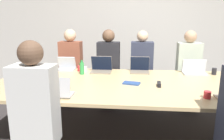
# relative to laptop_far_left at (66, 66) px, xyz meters

# --- Properties ---
(ground_plane) EXTENTS (24.00, 24.00, 0.00)m
(ground_plane) POSITION_rel_laptop_far_left_xyz_m (1.10, -0.68, -0.82)
(ground_plane) COLOR #383333
(curtain_wall) EXTENTS (12.00, 0.06, 2.80)m
(curtain_wall) POSITION_rel_laptop_far_left_xyz_m (1.10, 1.49, 0.58)
(curtain_wall) COLOR beige
(curtain_wall) RESTS_ON ground_plane
(conference_table) EXTENTS (3.75, 1.62, 0.75)m
(conference_table) POSITION_rel_laptop_far_left_xyz_m (1.10, -0.68, -0.11)
(conference_table) COLOR #D6B77F
(conference_table) RESTS_ON ground_plane
(laptop_far_left) EXTENTS (0.31, 0.23, 0.23)m
(laptop_far_left) POSITION_rel_laptop_far_left_xyz_m (0.00, 0.00, 0.00)
(laptop_far_left) COLOR #B7B7BC
(laptop_far_left) RESTS_ON conference_table
(person_far_left) EXTENTS (0.40, 0.24, 1.42)m
(person_far_left) POSITION_rel_laptop_far_left_xyz_m (-0.02, 0.35, -0.12)
(person_far_left) COLOR #2D2D38
(person_far_left) RESTS_ON ground_plane
(cup_far_left) EXTENTS (0.09, 0.09, 0.09)m
(cup_far_left) POSITION_rel_laptop_far_left_xyz_m (0.26, -0.07, -0.02)
(cup_far_left) COLOR red
(cup_far_left) RESTS_ON conference_table
(laptop_far_right) EXTENTS (0.37, 0.22, 0.23)m
(laptop_far_right) POSITION_rel_laptop_far_left_xyz_m (2.11, -0.07, 0.00)
(laptop_far_right) COLOR #B7B7BC
(laptop_far_right) RESTS_ON conference_table
(person_far_right) EXTENTS (0.40, 0.24, 1.41)m
(person_far_right) POSITION_rel_laptop_far_left_xyz_m (2.11, 0.34, -0.13)
(person_far_right) COLOR #2D2D38
(person_far_right) RESTS_ON ground_plane
(cup_far_right) EXTENTS (0.07, 0.07, 0.10)m
(cup_far_right) POSITION_rel_laptop_far_left_xyz_m (2.40, -0.09, -0.01)
(cup_far_right) COLOR #232328
(cup_far_right) RESTS_ON conference_table
(laptop_near_left) EXTENTS (0.32, 0.23, 0.23)m
(laptop_near_left) POSITION_rel_laptop_far_left_xyz_m (0.31, -1.31, 0.00)
(laptop_near_left) COLOR #B7B7BC
(laptop_near_left) RESTS_ON conference_table
(person_near_left) EXTENTS (0.40, 0.24, 1.42)m
(person_near_left) POSITION_rel_laptop_far_left_xyz_m (0.25, -1.75, -0.12)
(person_near_left) COLOR #2D2D38
(person_near_left) RESTS_ON ground_plane
(cup_near_left) EXTENTS (0.09, 0.09, 0.09)m
(cup_near_left) POSITION_rel_laptop_far_left_xyz_m (0.08, -1.29, -0.02)
(cup_near_left) COLOR brown
(cup_near_left) RESTS_ON conference_table
(cup_near_right) EXTENTS (0.08, 0.08, 0.08)m
(cup_near_right) POSITION_rel_laptop_far_left_xyz_m (1.96, -1.19, -0.03)
(cup_near_right) COLOR red
(cup_near_right) RESTS_ON conference_table
(laptop_far_midleft) EXTENTS (0.34, 0.27, 0.26)m
(laptop_far_midleft) POSITION_rel_laptop_far_left_xyz_m (0.62, -0.10, 0.01)
(laptop_far_midleft) COLOR gray
(laptop_far_midleft) RESTS_ON conference_table
(person_far_midleft) EXTENTS (0.40, 0.24, 1.42)m
(person_far_midleft) POSITION_rel_laptop_far_left_xyz_m (0.69, 0.31, -0.12)
(person_far_midleft) COLOR #2D2D38
(person_far_midleft) RESTS_ON ground_plane
(cup_far_midleft) EXTENTS (0.08, 0.08, 0.09)m
(cup_far_midleft) POSITION_rel_laptop_far_left_xyz_m (0.34, -0.11, -0.02)
(cup_far_midleft) COLOR white
(cup_far_midleft) RESTS_ON conference_table
(bottle_far_midleft) EXTENTS (0.07, 0.07, 0.23)m
(bottle_far_midleft) POSITION_rel_laptop_far_left_xyz_m (0.34, -0.27, 0.03)
(bottle_far_midleft) COLOR green
(bottle_far_midleft) RESTS_ON conference_table
(laptop_far_center) EXTENTS (0.31, 0.26, 0.26)m
(laptop_far_center) POSITION_rel_laptop_far_left_xyz_m (1.25, -0.05, 0.01)
(laptop_far_center) COLOR gray
(laptop_far_center) RESTS_ON conference_table
(person_far_center) EXTENTS (0.40, 0.24, 1.40)m
(person_far_center) POSITION_rel_laptop_far_left_xyz_m (1.29, 0.41, -0.14)
(person_far_center) COLOR #2D2D38
(person_far_center) RESTS_ON ground_plane
(stapler) EXTENTS (0.05, 0.15, 0.05)m
(stapler) POSITION_rel_laptop_far_left_xyz_m (1.48, -0.79, -0.04)
(stapler) COLOR black
(stapler) RESTS_ON conference_table
(notebook) EXTENTS (0.25, 0.18, 0.02)m
(notebook) POSITION_rel_laptop_far_left_xyz_m (1.12, -0.73, -0.06)
(notebook) COLOR #2D4C8C
(notebook) RESTS_ON conference_table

